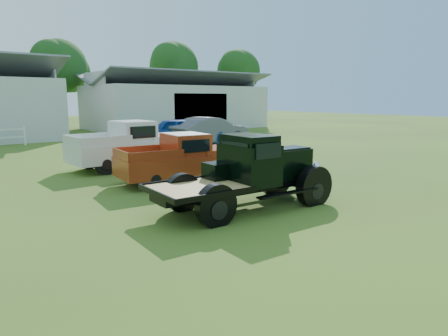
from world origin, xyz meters
TOP-DOWN VIEW (x-y plane):
  - ground at (0.00, 0.00)m, footprint 120.00×120.00m
  - shed_right at (14.00, 27.00)m, footprint 16.80×9.20m
  - tree_c at (5.00, 33.00)m, footprint 5.40×5.40m
  - tree_d at (18.00, 34.00)m, footprint 6.00×6.00m
  - tree_e at (26.00, 32.00)m, footprint 5.70×5.70m
  - vintage_flatbed at (0.52, 0.67)m, footprint 5.01×2.15m
  - red_pickup at (1.03, 4.63)m, footprint 4.83×2.23m
  - white_pickup at (0.83, 8.46)m, footprint 5.32×2.31m
  - misc_car_blue at (6.92, 14.04)m, footprint 5.36×4.14m
  - misc_car_grey at (8.33, 13.22)m, footprint 5.38×2.29m

SIDE VIEW (x-z plane):
  - ground at x=0.00m, z-range 0.00..0.00m
  - misc_car_blue at x=6.92m, z-range 0.00..1.71m
  - red_pickup at x=1.03m, z-range 0.00..1.71m
  - misc_car_grey at x=8.33m, z-range 0.00..1.73m
  - white_pickup at x=0.83m, z-range 0.00..1.92m
  - vintage_flatbed at x=0.52m, z-range 0.00..1.95m
  - shed_right at x=14.00m, z-range 0.00..5.20m
  - tree_c at x=5.00m, z-range 0.00..9.00m
  - tree_e at x=26.00m, z-range 0.00..9.50m
  - tree_d at x=18.00m, z-range 0.00..10.00m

